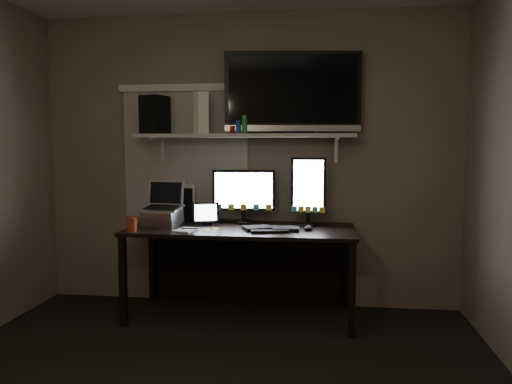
% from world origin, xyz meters
% --- Properties ---
extents(back_wall, '(3.60, 0.00, 3.60)m').
position_xyz_m(back_wall, '(0.00, 1.80, 1.25)').
color(back_wall, '#715F51').
rests_on(back_wall, floor).
extents(window_blinds, '(1.10, 0.02, 1.10)m').
position_xyz_m(window_blinds, '(-0.55, 1.79, 1.30)').
color(window_blinds, beige).
rests_on(window_blinds, back_wall).
extents(desk, '(1.80, 0.75, 0.73)m').
position_xyz_m(desk, '(0.00, 1.55, 0.55)').
color(desk, black).
rests_on(desk, floor).
extents(wall_shelf, '(1.80, 0.35, 0.03)m').
position_xyz_m(wall_shelf, '(0.00, 1.62, 1.46)').
color(wall_shelf, beige).
rests_on(wall_shelf, back_wall).
extents(monitor_landscape, '(0.53, 0.08, 0.46)m').
position_xyz_m(monitor_landscape, '(-0.01, 1.64, 0.96)').
color(monitor_landscape, black).
rests_on(monitor_landscape, desk).
extents(monitor_portrait, '(0.29, 0.08, 0.57)m').
position_xyz_m(monitor_portrait, '(0.53, 1.59, 1.01)').
color(monitor_portrait, black).
rests_on(monitor_portrait, desk).
extents(keyboard, '(0.46, 0.27, 0.03)m').
position_xyz_m(keyboard, '(0.25, 1.34, 0.74)').
color(keyboard, black).
rests_on(keyboard, desk).
extents(mouse, '(0.08, 0.11, 0.04)m').
position_xyz_m(mouse, '(0.53, 1.37, 0.75)').
color(mouse, black).
rests_on(mouse, desk).
extents(notepad, '(0.18, 0.22, 0.01)m').
position_xyz_m(notepad, '(-0.40, 1.23, 0.74)').
color(notepad, white).
rests_on(notepad, desk).
extents(tablet, '(0.23, 0.14, 0.19)m').
position_xyz_m(tablet, '(-0.31, 1.51, 0.82)').
color(tablet, black).
rests_on(tablet, desk).
extents(file_sorter, '(0.25, 0.13, 0.31)m').
position_xyz_m(file_sorter, '(-0.59, 1.73, 0.88)').
color(file_sorter, black).
rests_on(file_sorter, desk).
extents(laptop, '(0.35, 0.30, 0.36)m').
position_xyz_m(laptop, '(-0.66, 1.44, 0.91)').
color(laptop, silver).
rests_on(laptop, desk).
extents(cup, '(0.09, 0.09, 0.11)m').
position_xyz_m(cup, '(-0.79, 1.12, 0.79)').
color(cup, '#9A341C').
rests_on(cup, desk).
extents(sticky_notes, '(0.32, 0.26, 0.00)m').
position_xyz_m(sticky_notes, '(-0.26, 1.28, 0.73)').
color(sticky_notes, '#FEFE45').
rests_on(sticky_notes, desk).
extents(tv, '(1.13, 0.34, 0.67)m').
position_xyz_m(tv, '(0.39, 1.66, 1.81)').
color(tv, black).
rests_on(tv, wall_shelf).
extents(game_console, '(0.15, 0.30, 0.34)m').
position_xyz_m(game_console, '(-0.35, 1.64, 1.65)').
color(game_console, silver).
rests_on(game_console, wall_shelf).
extents(speaker, '(0.23, 0.25, 0.32)m').
position_xyz_m(speaker, '(-0.77, 1.63, 1.64)').
color(speaker, black).
rests_on(speaker, wall_shelf).
extents(bottles, '(0.25, 0.10, 0.16)m').
position_xyz_m(bottles, '(-0.04, 1.56, 1.56)').
color(bottles, '#A50F0C').
rests_on(bottles, wall_shelf).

